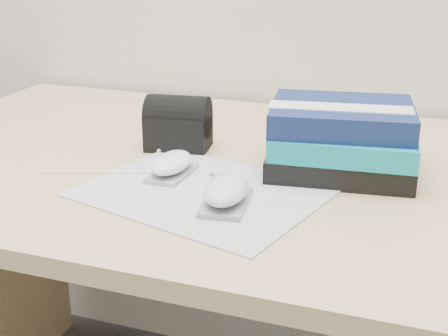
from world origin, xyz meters
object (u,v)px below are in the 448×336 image
(desk, at_px, (306,274))
(mouse_rear, at_px, (172,164))
(pouch, at_px, (178,123))
(mouse_front, at_px, (226,191))
(book_stack, at_px, (342,139))

(desk, distance_m, mouse_rear, 0.36)
(mouse_rear, bearing_deg, desk, 39.18)
(desk, height_order, pouch, pouch)
(mouse_front, bearing_deg, book_stack, 55.97)
(mouse_rear, relative_size, book_stack, 0.40)
(mouse_front, distance_m, pouch, 0.28)
(book_stack, bearing_deg, mouse_front, -124.03)
(book_stack, bearing_deg, desk, 140.73)
(desk, bearing_deg, book_stack, -39.27)
(desk, distance_m, pouch, 0.38)
(desk, height_order, mouse_rear, mouse_rear)
(desk, relative_size, mouse_front, 13.20)
(mouse_front, distance_m, book_stack, 0.24)
(book_stack, bearing_deg, pouch, 176.09)
(mouse_rear, xyz_separation_m, book_stack, (0.26, 0.12, 0.04))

